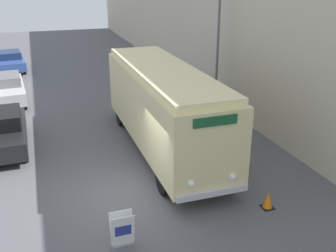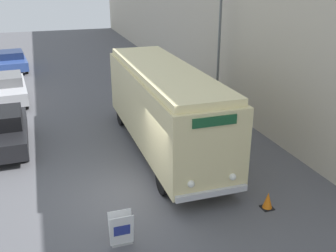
# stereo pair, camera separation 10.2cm
# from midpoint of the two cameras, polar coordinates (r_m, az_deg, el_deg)

# --- Properties ---
(ground_plane) EXTENTS (80.00, 80.00, 0.00)m
(ground_plane) POSITION_cam_midpoint_polar(r_m,az_deg,el_deg) (13.14, -5.14, -9.75)
(ground_plane) COLOR #56565B
(building_wall_right) EXTENTS (0.30, 60.00, 8.35)m
(building_wall_right) POSITION_cam_midpoint_polar(r_m,az_deg,el_deg) (23.08, 5.35, 14.93)
(building_wall_right) COLOR beige
(building_wall_right) RESTS_ON ground_plane
(vintage_bus) EXTENTS (2.45, 9.46, 3.41)m
(vintage_bus) POSITION_cam_midpoint_polar(r_m,az_deg,el_deg) (15.45, -0.85, 3.09)
(vintage_bus) COLOR black
(vintage_bus) RESTS_ON ground_plane
(sign_board) EXTENTS (0.63, 0.36, 0.96)m
(sign_board) POSITION_cam_midpoint_polar(r_m,az_deg,el_deg) (10.78, -6.91, -14.72)
(sign_board) COLOR gray
(sign_board) RESTS_ON ground_plane
(streetlamp) EXTENTS (0.36, 0.36, 5.93)m
(streetlamp) POSITION_cam_midpoint_polar(r_m,az_deg,el_deg) (19.66, 7.15, 12.86)
(streetlamp) COLOR #595E60
(streetlamp) RESTS_ON ground_plane
(parked_car_near) EXTENTS (1.94, 4.41, 1.59)m
(parked_car_near) POSITION_cam_midpoint_polar(r_m,az_deg,el_deg) (17.25, -23.14, -0.69)
(parked_car_near) COLOR black
(parked_car_near) RESTS_ON ground_plane
(parked_car_mid) EXTENTS (2.13, 4.79, 1.52)m
(parked_car_mid) POSITION_cam_midpoint_polar(r_m,az_deg,el_deg) (23.52, -22.52, 5.06)
(parked_car_mid) COLOR black
(parked_car_mid) RESTS_ON ground_plane
(parked_car_far) EXTENTS (2.34, 4.58, 1.39)m
(parked_car_far) POSITION_cam_midpoint_polar(r_m,az_deg,el_deg) (31.21, -22.11, 8.74)
(parked_car_far) COLOR black
(parked_car_far) RESTS_ON ground_plane
(traffic_cone) EXTENTS (0.36, 0.36, 0.55)m
(traffic_cone) POSITION_cam_midpoint_polar(r_m,az_deg,el_deg) (12.63, 14.09, -10.40)
(traffic_cone) COLOR black
(traffic_cone) RESTS_ON ground_plane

